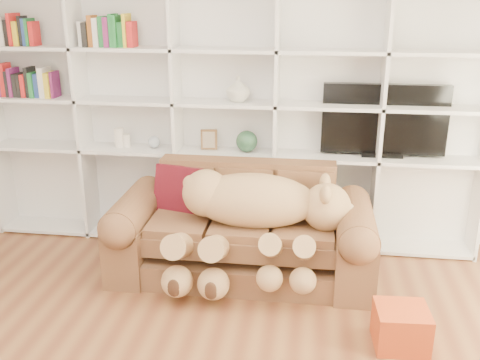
# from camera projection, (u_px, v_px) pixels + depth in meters

# --- Properties ---
(wall_back) EXTENTS (5.00, 0.02, 2.70)m
(wall_back) POSITION_uv_depth(u_px,v_px,m) (230.00, 93.00, 4.81)
(wall_back) COLOR white
(wall_back) RESTS_ON floor
(bookshelf) EXTENTS (4.43, 0.35, 2.40)m
(bookshelf) POSITION_uv_depth(u_px,v_px,m) (200.00, 100.00, 4.73)
(bookshelf) COLOR white
(bookshelf) RESTS_ON floor
(sofa) EXTENTS (2.08, 0.90, 0.88)m
(sofa) POSITION_uv_depth(u_px,v_px,m) (243.00, 235.00, 4.37)
(sofa) COLOR brown
(sofa) RESTS_ON floor
(teddy_bear) EXTENTS (1.44, 0.82, 0.84)m
(teddy_bear) POSITION_uv_depth(u_px,v_px,m) (253.00, 214.00, 4.10)
(teddy_bear) COLOR tan
(teddy_bear) RESTS_ON sofa
(throw_pillow) EXTENTS (0.44, 0.31, 0.42)m
(throw_pillow) POSITION_uv_depth(u_px,v_px,m) (179.00, 190.00, 4.47)
(throw_pillow) COLOR maroon
(throw_pillow) RESTS_ON sofa
(gift_box) EXTENTS (0.36, 0.33, 0.27)m
(gift_box) POSITION_uv_depth(u_px,v_px,m) (401.00, 327.00, 3.49)
(gift_box) COLOR #BF4219
(gift_box) RESTS_ON floor
(tv) EXTENTS (1.05, 0.18, 0.62)m
(tv) POSITION_uv_depth(u_px,v_px,m) (384.00, 121.00, 4.56)
(tv) COLOR black
(tv) RESTS_ON bookshelf
(picture_frame) EXTENTS (0.15, 0.04, 0.18)m
(picture_frame) POSITION_uv_depth(u_px,v_px,m) (209.00, 139.00, 4.78)
(picture_frame) COLOR brown
(picture_frame) RESTS_ON bookshelf
(green_vase) EXTENTS (0.19, 0.19, 0.19)m
(green_vase) POSITION_uv_depth(u_px,v_px,m) (247.00, 141.00, 4.73)
(green_vase) COLOR #2A5236
(green_vase) RESTS_ON bookshelf
(figurine_tall) EXTENTS (0.10, 0.10, 0.17)m
(figurine_tall) POSITION_uv_depth(u_px,v_px,m) (119.00, 138.00, 4.89)
(figurine_tall) COLOR silver
(figurine_tall) RESTS_ON bookshelf
(figurine_short) EXTENTS (0.08, 0.08, 0.12)m
(figurine_short) POSITION_uv_depth(u_px,v_px,m) (127.00, 141.00, 4.89)
(figurine_short) COLOR silver
(figurine_short) RESTS_ON bookshelf
(snow_globe) EXTENTS (0.11, 0.11, 0.11)m
(snow_globe) POSITION_uv_depth(u_px,v_px,m) (154.00, 142.00, 4.86)
(snow_globe) COLOR silver
(snow_globe) RESTS_ON bookshelf
(shelf_vase) EXTENTS (0.25, 0.25, 0.22)m
(shelf_vase) POSITION_uv_depth(u_px,v_px,m) (238.00, 89.00, 4.59)
(shelf_vase) COLOR beige
(shelf_vase) RESTS_ON bookshelf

